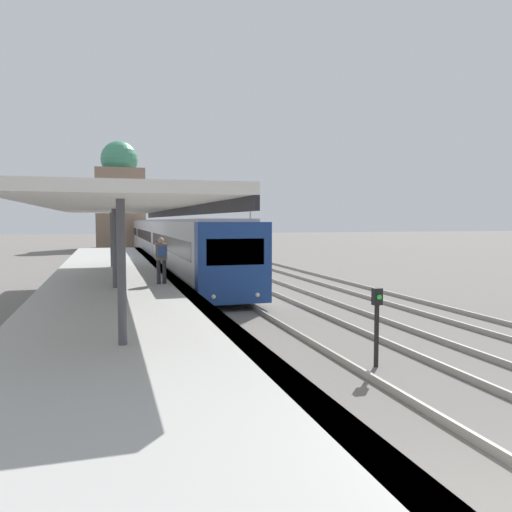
# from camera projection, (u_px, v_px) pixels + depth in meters

# --- Properties ---
(platform_canopy) EXTENTS (4.00, 20.12, 2.85)m
(platform_canopy) POSITION_uv_depth(u_px,v_px,m) (115.00, 207.00, 16.62)
(platform_canopy) COLOR beige
(platform_canopy) RESTS_ON station_platform
(person_on_platform) EXTENTS (0.40, 0.40, 1.66)m
(person_on_platform) POSITION_uv_depth(u_px,v_px,m) (161.00, 256.00, 17.78)
(person_on_platform) COLOR #2D2D33
(person_on_platform) RESTS_ON station_platform
(train_near) EXTENTS (2.61, 50.79, 3.21)m
(train_near) POSITION_uv_depth(u_px,v_px,m) (159.00, 237.00, 41.19)
(train_near) COLOR navy
(train_near) RESTS_ON ground_plane
(signal_post_near) EXTENTS (0.20, 0.21, 1.70)m
(signal_post_near) POSITION_uv_depth(u_px,v_px,m) (377.00, 318.00, 10.60)
(signal_post_near) COLOR black
(signal_post_near) RESTS_ON ground_plane
(signal_mast_far) EXTENTS (0.28, 0.29, 4.74)m
(signal_mast_far) POSITION_uv_depth(u_px,v_px,m) (250.00, 222.00, 45.55)
(signal_mast_far) COLOR gray
(signal_mast_far) RESTS_ON ground_plane
(distant_domed_building) EXTENTS (5.31, 5.31, 12.07)m
(distant_domed_building) POSITION_uv_depth(u_px,v_px,m) (120.00, 198.00, 56.51)
(distant_domed_building) COLOR #89705B
(distant_domed_building) RESTS_ON ground_plane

